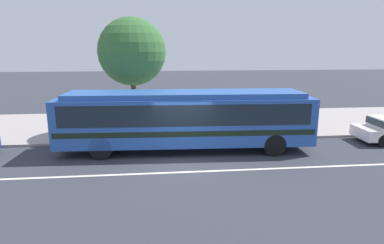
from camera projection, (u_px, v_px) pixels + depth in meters
The scene contains 7 objects.
ground_plane at pixel (184, 165), 13.45m from camera, with size 120.00×120.00×0.00m, color #33353E.
sidewalk_slab at pixel (175, 124), 20.60m from camera, with size 60.00×8.00×0.12m, color #9E9592.
lane_stripe_center at pixel (186, 172), 12.68m from camera, with size 56.00×0.16×0.01m, color silver.
transit_bus at pixel (186, 117), 15.09m from camera, with size 11.69×2.93×2.78m.
pedestrian_waiting_near_sign at pixel (92, 119), 16.96m from camera, with size 0.40×0.40×1.70m.
bus_stop_sign at pixel (280, 107), 17.60m from camera, with size 0.08×0.44×2.35m.
street_tree_near_stop at pixel (132, 52), 17.67m from camera, with size 3.68×3.68×6.27m.
Camera 1 is at (-1.05, -12.70, 4.68)m, focal length 30.45 mm.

